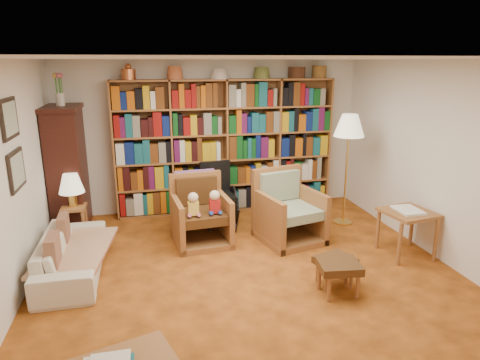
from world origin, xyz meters
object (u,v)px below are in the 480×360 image
object	(u,v)px
floor_lamp	(349,130)
footstool_a	(335,263)
footstool_b	(339,268)
armchair_sage	(287,213)
wheelchair	(217,197)
side_table_lamp	(75,216)
armchair_leather	(200,214)
sofa	(72,254)
side_table_papers	(408,218)

from	to	relation	value
floor_lamp	footstool_a	xyz separation A→B (m)	(-0.97, -1.77, -1.20)
footstool_b	floor_lamp	bearing A→B (deg)	62.59
armchair_sage	floor_lamp	world-z (taller)	floor_lamp
footstool_a	footstool_b	distance (m)	0.19
wheelchair	armchair_sage	bearing A→B (deg)	-39.75
armchair_sage	footstool_a	distance (m)	1.44
floor_lamp	side_table_lamp	bearing A→B (deg)	176.65
armchair_leather	armchair_sage	bearing A→B (deg)	-8.73
armchair_leather	floor_lamp	size ratio (longest dim) A/B	0.56
armchair_leather	side_table_lamp	bearing A→B (deg)	167.42
sofa	floor_lamp	distance (m)	4.18
side_table_lamp	footstool_a	world-z (taller)	side_table_lamp
side_table_papers	footstool_a	world-z (taller)	side_table_papers
armchair_sage	wheelchair	distance (m)	1.16
armchair_sage	footstool_b	xyz separation A→B (m)	(0.04, -1.61, -0.08)
sofa	armchair_leather	xyz separation A→B (m)	(1.63, 0.65, 0.15)
side_table_papers	sofa	bearing A→B (deg)	174.17
wheelchair	side_table_papers	distance (m)	2.76
armchair_leather	footstool_b	bearing A→B (deg)	-54.85
sofa	armchair_sage	size ratio (longest dim) A/B	1.66
wheelchair	footstool_a	world-z (taller)	wheelchair
armchair_leather	footstool_a	world-z (taller)	armchair_leather
floor_lamp	footstool_a	world-z (taller)	floor_lamp
footstool_a	footstool_b	size ratio (longest dim) A/B	1.01
armchair_leather	floor_lamp	xyz separation A→B (m)	(2.28, 0.15, 1.09)
armchair_leather	footstool_a	bearing A→B (deg)	-51.15
wheelchair	side_table_lamp	bearing A→B (deg)	-175.37
sofa	side_table_papers	size ratio (longest dim) A/B	2.48
sofa	side_table_papers	bearing A→B (deg)	-95.64
side_table_lamp	side_table_papers	size ratio (longest dim) A/B	0.76
armchair_leather	floor_lamp	bearing A→B (deg)	3.82
sofa	armchair_sage	xyz separation A→B (m)	(2.86, 0.46, 0.14)
footstool_a	footstool_b	xyz separation A→B (m)	(-0.04, -0.18, 0.03)
armchair_sage	side_table_papers	xyz separation A→B (m)	(1.33, -0.89, 0.14)
armchair_sage	sofa	bearing A→B (deg)	-170.87
armchair_sage	side_table_papers	world-z (taller)	armchair_sage
armchair_sage	armchair_leather	bearing A→B (deg)	171.27
side_table_papers	footstool_a	distance (m)	1.39
sofa	side_table_lamp	bearing A→B (deg)	5.71
side_table_papers	side_table_lamp	bearing A→B (deg)	161.19
armchair_leather	floor_lamp	distance (m)	2.53
armchair_sage	footstool_a	world-z (taller)	armchair_sage
wheelchair	floor_lamp	bearing A→B (deg)	-11.70
armchair_sage	floor_lamp	size ratio (longest dim) A/B	0.59
sofa	wheelchair	size ratio (longest dim) A/B	1.70
armchair_leather	side_table_papers	distance (m)	2.78
sofa	wheelchair	distance (m)	2.32
side_table_lamp	armchair_sage	bearing A→B (deg)	-10.99
armchair_sage	floor_lamp	xyz separation A→B (m)	(1.05, 0.34, 1.10)
side_table_lamp	side_table_papers	xyz separation A→B (m)	(4.30, -1.46, 0.16)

